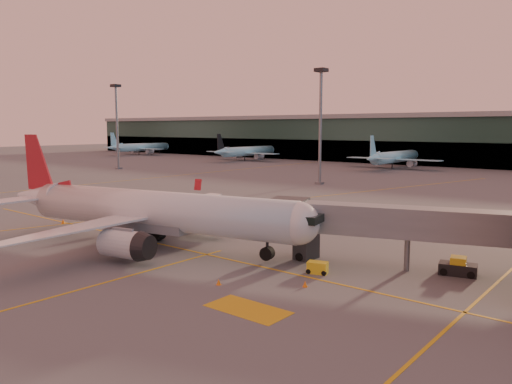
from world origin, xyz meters
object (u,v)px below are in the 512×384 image
Objects in this scene: main_airplane at (147,211)px; pushback_tug at (458,268)px; gpu_cart at (318,268)px; catering_truck at (199,211)px.

main_airplane is 30.93m from pushback_tug.
pushback_tug is at bearing 20.34° from gpu_cart.
main_airplane is 11.49× the size of pushback_tug.
main_airplane is at bearing -70.92° from catering_truck.
catering_truck reaches higher than pushback_tug.
gpu_cart is at bearing -3.33° from main_airplane.
catering_truck is at bearing 93.44° from main_airplane.
main_airplane is at bearing -173.56° from pushback_tug.
gpu_cart is at bearing -15.31° from catering_truck.
main_airplane is 11.09m from catering_truck.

